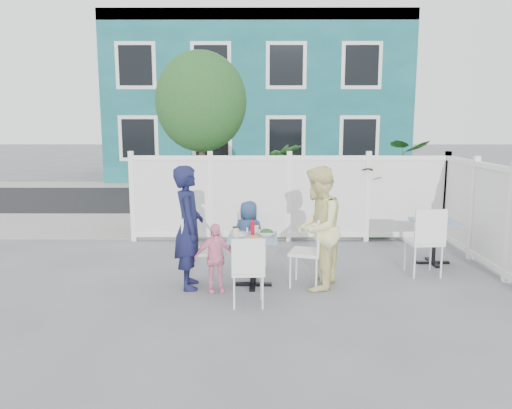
{
  "coord_description": "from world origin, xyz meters",
  "views": [
    {
      "loc": [
        -0.48,
        -6.72,
        2.24
      ],
      "look_at": [
        -0.5,
        0.23,
        1.06
      ],
      "focal_mm": 35.0,
      "sensor_mm": 36.0,
      "label": 1
    }
  ],
  "objects_px": {
    "chair_back": "(252,232)",
    "toddler": "(215,258)",
    "spare_table": "(434,230)",
    "chair_left": "(192,245)",
    "man": "(189,227)",
    "woman": "(317,228)",
    "utility_cabinet": "(187,195)",
    "chair_near": "(248,267)",
    "chair_right": "(312,246)",
    "main_table": "(253,247)",
    "boy": "(249,234)"
  },
  "relations": [
    {
      "from": "woman",
      "to": "chair_right",
      "type": "bearing_deg",
      "value": -119.89
    },
    {
      "from": "chair_right",
      "to": "woman",
      "type": "xyz_separation_m",
      "value": [
        0.06,
        -0.06,
        0.26
      ]
    },
    {
      "from": "main_table",
      "to": "utility_cabinet",
      "type": "bearing_deg",
      "value": 109.39
    },
    {
      "from": "main_table",
      "to": "chair_near",
      "type": "relative_size",
      "value": 0.8
    },
    {
      "from": "spare_table",
      "to": "chair_left",
      "type": "distance_m",
      "value": 3.8
    },
    {
      "from": "man",
      "to": "woman",
      "type": "distance_m",
      "value": 1.72
    },
    {
      "from": "chair_back",
      "to": "toddler",
      "type": "bearing_deg",
      "value": 72.41
    },
    {
      "from": "chair_right",
      "to": "man",
      "type": "distance_m",
      "value": 1.68
    },
    {
      "from": "utility_cabinet",
      "to": "man",
      "type": "height_order",
      "value": "man"
    },
    {
      "from": "man",
      "to": "chair_near",
      "type": "bearing_deg",
      "value": -141.01
    },
    {
      "from": "chair_left",
      "to": "chair_near",
      "type": "relative_size",
      "value": 1.1
    },
    {
      "from": "chair_near",
      "to": "chair_back",
      "type": "bearing_deg",
      "value": 85.88
    },
    {
      "from": "chair_back",
      "to": "toddler",
      "type": "relative_size",
      "value": 1.04
    },
    {
      "from": "chair_back",
      "to": "woman",
      "type": "height_order",
      "value": "woman"
    },
    {
      "from": "main_table",
      "to": "toddler",
      "type": "xyz_separation_m",
      "value": [
        -0.5,
        -0.24,
        -0.08
      ]
    },
    {
      "from": "chair_near",
      "to": "man",
      "type": "height_order",
      "value": "man"
    },
    {
      "from": "chair_left",
      "to": "woman",
      "type": "height_order",
      "value": "woman"
    },
    {
      "from": "chair_right",
      "to": "man",
      "type": "xyz_separation_m",
      "value": [
        -1.66,
        -0.04,
        0.27
      ]
    },
    {
      "from": "man",
      "to": "boy",
      "type": "bearing_deg",
      "value": -49.28
    },
    {
      "from": "utility_cabinet",
      "to": "chair_near",
      "type": "distance_m",
      "value": 5.16
    },
    {
      "from": "spare_table",
      "to": "woman",
      "type": "xyz_separation_m",
      "value": [
        -1.97,
        -1.15,
        0.29
      ]
    },
    {
      "from": "utility_cabinet",
      "to": "main_table",
      "type": "distance_m",
      "value": 4.42
    },
    {
      "from": "chair_left",
      "to": "man",
      "type": "relative_size",
      "value": 0.58
    },
    {
      "from": "woman",
      "to": "chair_back",
      "type": "bearing_deg",
      "value": -116.64
    },
    {
      "from": "chair_right",
      "to": "chair_back",
      "type": "height_order",
      "value": "chair_right"
    },
    {
      "from": "chair_right",
      "to": "chair_back",
      "type": "distance_m",
      "value": 1.18
    },
    {
      "from": "utility_cabinet",
      "to": "woman",
      "type": "distance_m",
      "value": 4.84
    },
    {
      "from": "woman",
      "to": "chair_near",
      "type": "bearing_deg",
      "value": -32.32
    },
    {
      "from": "utility_cabinet",
      "to": "woman",
      "type": "xyz_separation_m",
      "value": [
        2.33,
        -4.24,
        0.2
      ]
    },
    {
      "from": "spare_table",
      "to": "boy",
      "type": "bearing_deg",
      "value": -175.81
    },
    {
      "from": "spare_table",
      "to": "man",
      "type": "relative_size",
      "value": 0.42
    },
    {
      "from": "main_table",
      "to": "boy",
      "type": "bearing_deg",
      "value": 94.88
    },
    {
      "from": "woman",
      "to": "boy",
      "type": "distance_m",
      "value": 1.36
    },
    {
      "from": "boy",
      "to": "chair_near",
      "type": "bearing_deg",
      "value": 111.73
    },
    {
      "from": "chair_right",
      "to": "toddler",
      "type": "bearing_deg",
      "value": 116.92
    },
    {
      "from": "utility_cabinet",
      "to": "chair_right",
      "type": "relative_size",
      "value": 1.3
    },
    {
      "from": "man",
      "to": "woman",
      "type": "bearing_deg",
      "value": -99.38
    },
    {
      "from": "chair_back",
      "to": "chair_right",
      "type": "bearing_deg",
      "value": 140.4
    },
    {
      "from": "chair_right",
      "to": "boy",
      "type": "bearing_deg",
      "value": 62.29
    },
    {
      "from": "toddler",
      "to": "utility_cabinet",
      "type": "bearing_deg",
      "value": 87.13
    },
    {
      "from": "chair_left",
      "to": "chair_near",
      "type": "height_order",
      "value": "chair_left"
    },
    {
      "from": "chair_left",
      "to": "chair_right",
      "type": "relative_size",
      "value": 1.0
    },
    {
      "from": "chair_left",
      "to": "woman",
      "type": "xyz_separation_m",
      "value": [
        1.69,
        -0.12,
        0.26
      ]
    },
    {
      "from": "chair_right",
      "to": "toddler",
      "type": "distance_m",
      "value": 1.32
    },
    {
      "from": "chair_left",
      "to": "toddler",
      "type": "xyz_separation_m",
      "value": [
        0.34,
        -0.29,
        -0.1
      ]
    },
    {
      "from": "spare_table",
      "to": "toddler",
      "type": "height_order",
      "value": "toddler"
    },
    {
      "from": "chair_left",
      "to": "toddler",
      "type": "distance_m",
      "value": 0.45
    },
    {
      "from": "chair_right",
      "to": "toddler",
      "type": "height_order",
      "value": "chair_right"
    },
    {
      "from": "spare_table",
      "to": "chair_left",
      "type": "bearing_deg",
      "value": -164.37
    },
    {
      "from": "chair_near",
      "to": "man",
      "type": "xyz_separation_m",
      "value": [
        -0.81,
        0.73,
        0.32
      ]
    }
  ]
}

